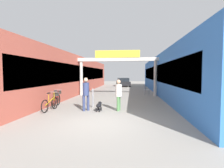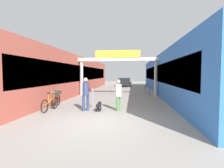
# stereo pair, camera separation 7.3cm
# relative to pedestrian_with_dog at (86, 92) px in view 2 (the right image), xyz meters

# --- Properties ---
(ground_plane) EXTENTS (80.00, 80.00, 0.00)m
(ground_plane) POSITION_rel_pedestrian_with_dog_xyz_m (1.13, -2.15, -1.01)
(ground_plane) COLOR gray
(storefront_left) EXTENTS (3.00, 26.00, 3.66)m
(storefront_left) POSITION_rel_pedestrian_with_dog_xyz_m (-3.96, 8.85, 0.82)
(storefront_left) COLOR #B25142
(storefront_left) RESTS_ON ground_plane
(storefront_right) EXTENTS (3.00, 26.00, 3.66)m
(storefront_right) POSITION_rel_pedestrian_with_dog_xyz_m (6.23, 8.85, 0.82)
(storefront_right) COLOR blue
(storefront_right) RESTS_ON ground_plane
(arcade_sign_gateway) EXTENTS (7.40, 0.47, 4.04)m
(arcade_sign_gateway) POSITION_rel_pedestrian_with_dog_xyz_m (1.13, 6.67, 1.83)
(arcade_sign_gateway) COLOR beige
(arcade_sign_gateway) RESTS_ON ground_plane
(pedestrian_with_dog) EXTENTS (0.48, 0.48, 1.76)m
(pedestrian_with_dog) POSITION_rel_pedestrian_with_dog_xyz_m (0.00, 0.00, 0.00)
(pedestrian_with_dog) COLOR navy
(pedestrian_with_dog) RESTS_ON ground_plane
(pedestrian_companion) EXTENTS (0.40, 0.40, 1.65)m
(pedestrian_companion) POSITION_rel_pedestrian_with_dog_xyz_m (1.72, 0.22, -0.07)
(pedestrian_companion) COLOR #4C7F47
(pedestrian_companion) RESTS_ON ground_plane
(dog_on_leash) EXTENTS (0.28, 0.66, 0.48)m
(dog_on_leash) POSITION_rel_pedestrian_with_dog_xyz_m (0.70, 0.02, -0.71)
(dog_on_leash) COLOR black
(dog_on_leash) RESTS_ON ground_plane
(bicycle_orange_nearest) EXTENTS (0.46, 1.69, 0.98)m
(bicycle_orange_nearest) POSITION_rel_pedestrian_with_dog_xyz_m (-1.89, -0.11, -0.58)
(bicycle_orange_nearest) COLOR black
(bicycle_orange_nearest) RESTS_ON ground_plane
(bicycle_red_second) EXTENTS (0.46, 1.68, 0.98)m
(bicycle_red_second) POSITION_rel_pedestrian_with_dog_xyz_m (-2.10, 1.05, -0.58)
(bicycle_red_second) COLOR black
(bicycle_red_second) RESTS_ON ground_plane
(bollard_post_metal) EXTENTS (0.10, 0.10, 1.10)m
(bollard_post_metal) POSITION_rel_pedestrian_with_dog_xyz_m (0.14, 0.99, -0.45)
(bollard_post_metal) COLOR gray
(bollard_post_metal) RESTS_ON ground_plane
(cafe_chair_aluminium_nearer) EXTENTS (0.51, 0.51, 0.89)m
(cafe_chair_aluminium_nearer) POSITION_rel_pedestrian_with_dog_xyz_m (3.77, 7.70, -0.47)
(cafe_chair_aluminium_nearer) COLOR gray
(cafe_chair_aluminium_nearer) RESTS_ON ground_plane
(parked_car_black) EXTENTS (2.48, 4.26, 1.33)m
(parked_car_black) POSITION_rel_pedestrian_with_dog_xyz_m (1.08, 18.69, -0.37)
(parked_car_black) COLOR black
(parked_car_black) RESTS_ON ground_plane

